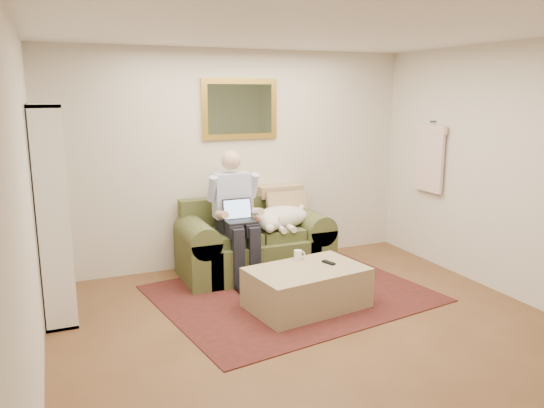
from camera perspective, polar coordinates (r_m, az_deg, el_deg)
room_shell at (r=4.53m, az=4.89°, el=1.73°), size 4.51×5.00×2.61m
rug at (r=5.71m, az=2.09°, el=-9.58°), size 2.99×2.54×0.01m
sofa at (r=6.27m, az=-1.94°, el=-4.73°), size 1.73×0.88×1.04m
seated_man at (r=5.93m, az=-3.77°, el=-1.43°), size 0.57×0.82×1.46m
laptop at (r=5.86m, az=-3.56°, el=-1.23°), size 0.34×0.27×0.24m
sleeping_dog at (r=6.21m, az=1.01°, el=-1.41°), size 0.71×0.45×0.27m
ottoman at (r=5.31m, az=3.75°, el=-8.99°), size 1.21×0.87×0.41m
coffee_mug at (r=5.47m, az=2.80°, el=-5.52°), size 0.08×0.08×0.10m
tv_remote at (r=5.39m, az=6.11°, el=-6.28°), size 0.09×0.16×0.02m
bookshelf at (r=5.31m, az=-22.54°, el=-0.94°), size 0.28×0.80×2.00m
wall_mirror at (r=6.43m, az=-3.48°, el=10.16°), size 0.94×0.04×0.72m
hanging_shirt at (r=6.76m, az=16.59°, el=5.10°), size 0.06×0.52×0.90m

